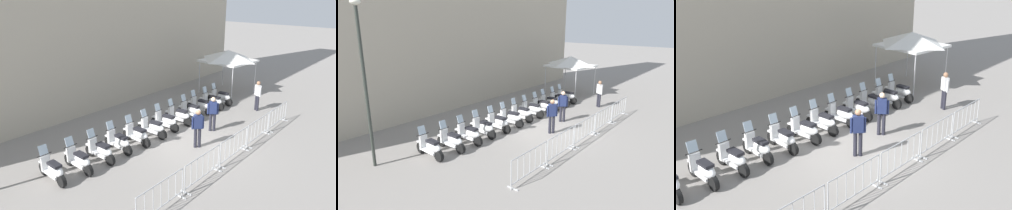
% 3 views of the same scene
% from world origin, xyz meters
% --- Properties ---
extents(ground_plane, '(120.00, 120.00, 0.00)m').
position_xyz_m(ground_plane, '(0.00, 0.00, 0.00)').
color(ground_plane, gray).
extents(motorcycle_0, '(0.56, 1.72, 1.24)m').
position_xyz_m(motorcycle_0, '(-5.86, 1.59, 0.45)').
color(motorcycle_0, black).
rests_on(motorcycle_0, ground).
extents(motorcycle_1, '(0.56, 1.73, 1.24)m').
position_xyz_m(motorcycle_1, '(-4.82, 1.57, 0.45)').
color(motorcycle_1, black).
rests_on(motorcycle_1, ground).
extents(motorcycle_2, '(0.58, 1.73, 1.24)m').
position_xyz_m(motorcycle_2, '(-3.79, 1.67, 0.45)').
color(motorcycle_2, black).
rests_on(motorcycle_2, ground).
extents(motorcycle_3, '(0.56, 1.72, 1.24)m').
position_xyz_m(motorcycle_3, '(-2.78, 1.84, 0.45)').
color(motorcycle_3, black).
rests_on(motorcycle_3, ground).
extents(motorcycle_4, '(0.56, 1.72, 1.24)m').
position_xyz_m(motorcycle_4, '(-1.75, 1.88, 0.45)').
color(motorcycle_4, black).
rests_on(motorcycle_4, ground).
extents(motorcycle_5, '(0.63, 1.72, 1.24)m').
position_xyz_m(motorcycle_5, '(-0.71, 1.98, 0.45)').
color(motorcycle_5, black).
rests_on(motorcycle_5, ground).
extents(motorcycle_6, '(0.57, 1.73, 1.24)m').
position_xyz_m(motorcycle_6, '(0.30, 2.16, 0.45)').
color(motorcycle_6, black).
rests_on(motorcycle_6, ground).
extents(motorcycle_7, '(0.61, 1.72, 1.24)m').
position_xyz_m(motorcycle_7, '(1.33, 2.24, 0.45)').
color(motorcycle_7, black).
rests_on(motorcycle_7, ground).
extents(motorcycle_8, '(0.56, 1.73, 1.24)m').
position_xyz_m(motorcycle_8, '(2.35, 2.31, 0.45)').
color(motorcycle_8, black).
rests_on(motorcycle_8, ground).
extents(motorcycle_9, '(0.56, 1.73, 1.24)m').
position_xyz_m(motorcycle_9, '(3.37, 2.49, 0.45)').
color(motorcycle_9, black).
rests_on(motorcycle_9, ground).
extents(motorcycle_10, '(0.56, 1.73, 1.24)m').
position_xyz_m(motorcycle_10, '(4.41, 2.49, 0.45)').
color(motorcycle_10, black).
rests_on(motorcycle_10, ground).
extents(motorcycle_11, '(0.56, 1.73, 1.24)m').
position_xyz_m(motorcycle_11, '(5.43, 2.63, 0.45)').
color(motorcycle_11, black).
rests_on(motorcycle_11, ground).
extents(barrier_segment_0, '(2.17, 0.64, 1.07)m').
position_xyz_m(barrier_segment_0, '(-4.31, -2.37, 0.53)').
color(barrier_segment_0, '#B2B5B7').
rests_on(barrier_segment_0, ground).
extents(barrier_segment_1, '(2.17, 0.64, 1.07)m').
position_xyz_m(barrier_segment_1, '(-2.06, -2.14, 0.53)').
color(barrier_segment_1, '#B2B5B7').
rests_on(barrier_segment_1, ground).
extents(barrier_segment_2, '(2.17, 0.64, 1.07)m').
position_xyz_m(barrier_segment_2, '(0.19, -1.92, 0.53)').
color(barrier_segment_2, '#B2B5B7').
rests_on(barrier_segment_2, ground).
extents(barrier_segment_3, '(2.17, 0.64, 1.07)m').
position_xyz_m(barrier_segment_3, '(2.44, -1.69, 0.53)').
color(barrier_segment_3, '#B2B5B7').
rests_on(barrier_segment_3, ground).
extents(barrier_segment_4, '(2.17, 0.64, 1.07)m').
position_xyz_m(barrier_segment_4, '(4.69, -1.46, 0.53)').
color(barrier_segment_4, '#B2B5B7').
rests_on(barrier_segment_4, ground).
extents(street_lamp, '(0.36, 0.36, 6.13)m').
position_xyz_m(street_lamp, '(-7.79, 2.50, 3.67)').
color(street_lamp, '#2D332D').
rests_on(street_lamp, ground).
extents(officer_near_row_end, '(0.46, 0.39, 1.73)m').
position_xyz_m(officer_near_row_end, '(-0.09, -0.21, 0.98)').
color(officer_near_row_end, '#23232D').
rests_on(officer_near_row_end, ground).
extents(officer_mid_plaza, '(0.41, 0.42, 1.73)m').
position_xyz_m(officer_mid_plaza, '(1.82, 0.47, 0.98)').
color(officer_mid_plaza, '#23232D').
rests_on(officer_mid_plaza, ground).
extents(officer_by_barriers, '(0.36, 0.50, 1.73)m').
position_xyz_m(officer_by_barriers, '(6.05, 0.54, 0.98)').
color(officer_by_barriers, '#23232D').
rests_on(officer_by_barriers, ground).
extents(canopy_tent, '(2.94, 2.94, 2.91)m').
position_xyz_m(canopy_tent, '(7.74, 3.89, 2.52)').
color(canopy_tent, silver).
rests_on(canopy_tent, ground).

